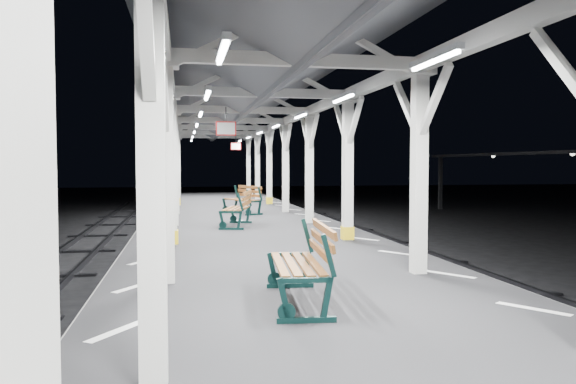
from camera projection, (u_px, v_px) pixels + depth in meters
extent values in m
plane|color=black|center=(277.00, 309.00, 10.79)|extent=(120.00, 120.00, 0.00)
cube|color=black|center=(277.00, 283.00, 10.77)|extent=(6.00, 50.00, 1.00)
cube|color=silver|center=(145.00, 261.00, 10.29)|extent=(1.00, 48.00, 0.01)
cube|color=silver|center=(398.00, 253.00, 11.19)|extent=(1.00, 48.00, 0.01)
cube|color=#2D2D33|center=(30.00, 316.00, 9.97)|extent=(0.08, 60.00, 0.16)
cube|color=#2D2D33|center=(489.00, 295.00, 11.61)|extent=(0.08, 60.00, 0.16)
cube|color=#2D2D33|center=(537.00, 292.00, 11.81)|extent=(0.08, 60.00, 0.16)
cube|color=black|center=(513.00, 296.00, 11.71)|extent=(2.20, 0.22, 0.06)
cube|color=beige|center=(152.00, 187.00, 4.40)|extent=(0.22, 0.22, 3.20)
cube|color=beige|center=(154.00, 53.00, 4.89)|extent=(0.10, 0.99, 0.99)
cube|color=beige|center=(145.00, 21.00, 3.81)|extent=(0.10, 0.99, 0.99)
cube|color=beige|center=(166.00, 176.00, 8.33)|extent=(0.22, 0.22, 3.20)
cube|color=beige|center=(165.00, 63.00, 8.25)|extent=(0.40, 0.40, 0.12)
cube|color=beige|center=(167.00, 102.00, 8.81)|extent=(0.10, 0.99, 0.99)
cube|color=beige|center=(164.00, 94.00, 7.73)|extent=(0.10, 0.99, 0.99)
cube|color=beige|center=(172.00, 172.00, 12.26)|extent=(0.22, 0.22, 3.20)
cube|color=beige|center=(171.00, 96.00, 12.18)|extent=(0.40, 0.40, 0.12)
cube|color=gold|center=(172.00, 237.00, 12.33)|extent=(0.26, 0.26, 0.30)
cube|color=beige|center=(172.00, 122.00, 12.74)|extent=(0.10, 0.99, 0.99)
cube|color=beige|center=(171.00, 118.00, 11.66)|extent=(0.10, 0.99, 0.99)
cube|color=beige|center=(174.00, 171.00, 16.18)|extent=(0.22, 0.22, 3.20)
cube|color=beige|center=(174.00, 113.00, 16.10)|extent=(0.40, 0.40, 0.12)
cube|color=beige|center=(174.00, 132.00, 16.67)|extent=(0.10, 0.99, 0.99)
cube|color=beige|center=(174.00, 129.00, 15.59)|extent=(0.10, 0.99, 0.99)
cube|color=beige|center=(176.00, 169.00, 20.11)|extent=(0.22, 0.22, 3.20)
cube|color=beige|center=(176.00, 123.00, 20.03)|extent=(0.40, 0.40, 0.12)
cube|color=beige|center=(176.00, 138.00, 20.59)|extent=(0.10, 0.99, 0.99)
cube|color=beige|center=(175.00, 136.00, 19.51)|extent=(0.10, 0.99, 0.99)
cube|color=beige|center=(177.00, 169.00, 24.04)|extent=(0.22, 0.22, 3.20)
cube|color=beige|center=(177.00, 130.00, 23.96)|extent=(0.40, 0.40, 0.12)
cube|color=gold|center=(177.00, 202.00, 24.11)|extent=(0.26, 0.26, 0.30)
cube|color=beige|center=(177.00, 142.00, 24.52)|extent=(0.10, 0.99, 0.99)
cube|color=beige|center=(177.00, 141.00, 23.44)|extent=(0.10, 0.99, 0.99)
cube|color=beige|center=(178.00, 168.00, 27.96)|extent=(0.22, 0.22, 3.20)
cube|color=beige|center=(178.00, 135.00, 27.88)|extent=(0.40, 0.40, 0.12)
cube|color=beige|center=(178.00, 145.00, 28.45)|extent=(0.10, 0.99, 0.99)
cube|color=beige|center=(178.00, 144.00, 27.37)|extent=(0.10, 0.99, 0.99)
cube|color=beige|center=(179.00, 168.00, 31.89)|extent=(0.22, 0.22, 3.20)
cube|color=beige|center=(178.00, 138.00, 31.81)|extent=(0.40, 0.40, 0.12)
cube|color=beige|center=(178.00, 148.00, 32.37)|extent=(0.10, 0.99, 0.99)
cube|color=beige|center=(178.00, 147.00, 31.29)|extent=(0.10, 0.99, 0.99)
cube|color=beige|center=(563.00, 67.00, 5.62)|extent=(0.10, 0.99, 0.99)
cube|color=beige|center=(419.00, 175.00, 9.07)|extent=(0.22, 0.22, 3.20)
cube|color=beige|center=(420.00, 72.00, 8.99)|extent=(0.40, 0.40, 0.12)
cube|color=beige|center=(406.00, 107.00, 9.55)|extent=(0.10, 0.99, 0.99)
cube|color=beige|center=(435.00, 100.00, 8.47)|extent=(0.10, 0.99, 0.99)
cube|color=beige|center=(348.00, 172.00, 12.99)|extent=(0.22, 0.22, 3.20)
cube|color=beige|center=(348.00, 100.00, 12.91)|extent=(0.40, 0.40, 0.12)
cube|color=gold|center=(347.00, 233.00, 13.06)|extent=(0.26, 0.26, 0.30)
cube|color=beige|center=(341.00, 124.00, 13.48)|extent=(0.10, 0.99, 0.99)
cube|color=beige|center=(355.00, 120.00, 12.40)|extent=(0.10, 0.99, 0.99)
cube|color=beige|center=(309.00, 170.00, 16.92)|extent=(0.22, 0.22, 3.20)
cube|color=beige|center=(310.00, 115.00, 16.84)|extent=(0.40, 0.40, 0.12)
cube|color=beige|center=(306.00, 133.00, 17.40)|extent=(0.10, 0.99, 0.99)
cube|color=beige|center=(314.00, 131.00, 16.32)|extent=(0.10, 0.99, 0.99)
cube|color=beige|center=(286.00, 169.00, 20.85)|extent=(0.22, 0.22, 3.20)
cube|color=beige|center=(286.00, 124.00, 20.77)|extent=(0.40, 0.40, 0.12)
cube|color=beige|center=(283.00, 139.00, 21.33)|extent=(0.10, 0.99, 0.99)
cube|color=beige|center=(288.00, 137.00, 20.25)|extent=(0.10, 0.99, 0.99)
cube|color=beige|center=(269.00, 168.00, 24.77)|extent=(0.22, 0.22, 3.20)
cube|color=beige|center=(269.00, 131.00, 24.69)|extent=(0.40, 0.40, 0.12)
cube|color=gold|center=(269.00, 200.00, 24.84)|extent=(0.26, 0.26, 0.30)
cube|color=beige|center=(267.00, 143.00, 25.26)|extent=(0.10, 0.99, 0.99)
cube|color=beige|center=(271.00, 142.00, 24.18)|extent=(0.10, 0.99, 0.99)
cube|color=beige|center=(257.00, 168.00, 28.70)|extent=(0.22, 0.22, 3.20)
cube|color=beige|center=(257.00, 135.00, 28.62)|extent=(0.40, 0.40, 0.12)
cube|color=beige|center=(256.00, 146.00, 29.18)|extent=(0.10, 0.99, 0.99)
cube|color=beige|center=(259.00, 145.00, 28.10)|extent=(0.10, 0.99, 0.99)
cube|color=beige|center=(248.00, 167.00, 32.63)|extent=(0.22, 0.22, 3.20)
cube|color=beige|center=(248.00, 139.00, 32.55)|extent=(0.40, 0.40, 0.12)
cube|color=beige|center=(247.00, 148.00, 33.11)|extent=(0.10, 0.99, 0.99)
cube|color=beige|center=(250.00, 147.00, 32.03)|extent=(0.10, 0.99, 0.99)
cube|color=beige|center=(168.00, 76.00, 10.21)|extent=(0.18, 48.00, 0.24)
cube|color=beige|center=(378.00, 82.00, 10.94)|extent=(0.18, 48.00, 0.24)
cube|color=beige|center=(298.00, 60.00, 8.61)|extent=(4.20, 0.14, 0.20)
cube|color=beige|center=(262.00, 93.00, 12.54)|extent=(4.20, 0.14, 0.20)
cube|color=beige|center=(243.00, 110.00, 16.46)|extent=(4.20, 0.14, 0.20)
cube|color=beige|center=(232.00, 120.00, 20.39)|extent=(4.20, 0.14, 0.20)
cube|color=beige|center=(224.00, 127.00, 24.32)|extent=(4.20, 0.14, 0.20)
cube|color=beige|center=(218.00, 133.00, 28.24)|extent=(4.20, 0.14, 0.20)
cube|color=beige|center=(214.00, 136.00, 32.17)|extent=(4.20, 0.14, 0.20)
cube|color=beige|center=(277.00, 30.00, 10.53)|extent=(0.16, 48.00, 0.20)
cube|color=#4C4E53|center=(207.00, 48.00, 10.31)|extent=(2.80, 49.00, 1.45)
cube|color=#4C4E53|center=(343.00, 53.00, 10.79)|extent=(2.80, 49.00, 1.45)
cube|color=silver|center=(222.00, 49.00, 6.42)|extent=(0.10, 1.35, 0.08)
cube|color=white|center=(222.00, 53.00, 6.43)|extent=(0.05, 1.25, 0.05)
cube|color=silver|center=(207.00, 93.00, 10.35)|extent=(0.10, 1.35, 0.08)
cube|color=white|center=(207.00, 95.00, 10.35)|extent=(0.05, 1.25, 0.05)
cube|color=silver|center=(201.00, 112.00, 14.28)|extent=(0.10, 1.35, 0.08)
cube|color=white|center=(201.00, 114.00, 14.28)|extent=(0.05, 1.25, 0.05)
cube|color=silver|center=(197.00, 124.00, 18.20)|extent=(0.10, 1.35, 0.08)
cube|color=white|center=(197.00, 125.00, 18.21)|extent=(0.05, 1.25, 0.05)
cube|color=silver|center=(194.00, 131.00, 22.13)|extent=(0.10, 1.35, 0.08)
cube|color=white|center=(194.00, 132.00, 22.13)|extent=(0.05, 1.25, 0.05)
cube|color=silver|center=(193.00, 136.00, 26.06)|extent=(0.10, 1.35, 0.08)
cube|color=white|center=(193.00, 137.00, 26.06)|extent=(0.05, 1.25, 0.05)
cube|color=silver|center=(191.00, 140.00, 29.98)|extent=(0.10, 1.35, 0.08)
cube|color=white|center=(191.00, 141.00, 29.99)|extent=(0.05, 1.25, 0.05)
cube|color=silver|center=(434.00, 57.00, 6.90)|extent=(0.10, 1.35, 0.08)
cube|color=white|center=(434.00, 61.00, 6.90)|extent=(0.05, 1.25, 0.05)
cube|color=silver|center=(343.00, 96.00, 10.83)|extent=(0.10, 1.35, 0.08)
cube|color=white|center=(343.00, 98.00, 10.83)|extent=(0.05, 1.25, 0.05)
cube|color=silver|center=(300.00, 114.00, 14.75)|extent=(0.10, 1.35, 0.08)
cube|color=white|center=(300.00, 116.00, 14.76)|extent=(0.05, 1.25, 0.05)
cube|color=silver|center=(276.00, 125.00, 18.68)|extent=(0.10, 1.35, 0.08)
cube|color=white|center=(276.00, 126.00, 18.68)|extent=(0.05, 1.25, 0.05)
cube|color=silver|center=(260.00, 132.00, 22.61)|extent=(0.10, 1.35, 0.08)
cube|color=white|center=(260.00, 133.00, 22.61)|extent=(0.05, 1.25, 0.05)
cube|color=silver|center=(248.00, 136.00, 26.53)|extent=(0.10, 1.35, 0.08)
cube|color=white|center=(248.00, 138.00, 26.54)|extent=(0.05, 1.25, 0.05)
cube|color=silver|center=(240.00, 140.00, 30.46)|extent=(0.10, 1.35, 0.08)
cube|color=white|center=(240.00, 141.00, 30.46)|extent=(0.05, 1.25, 0.05)
cylinder|color=black|center=(226.00, 114.00, 13.86)|extent=(0.02, 0.02, 0.36)
cube|color=red|center=(226.00, 128.00, 13.88)|extent=(0.50, 0.03, 0.35)
cube|color=white|center=(226.00, 128.00, 13.88)|extent=(0.44, 0.04, 0.29)
cylinder|color=black|center=(236.00, 139.00, 27.44)|extent=(0.02, 0.02, 0.36)
cube|color=red|center=(236.00, 146.00, 27.46)|extent=(0.50, 0.03, 0.35)
cube|color=white|center=(236.00, 146.00, 27.46)|extent=(0.44, 0.05, 0.29)
cube|color=black|center=(440.00, 183.00, 34.88)|extent=(0.20, 0.20, 3.30)
sphere|color=silver|center=(573.00, 154.00, 23.03)|extent=(0.20, 0.20, 0.20)
sphere|color=silver|center=(493.00, 156.00, 28.92)|extent=(0.20, 0.20, 0.20)
sphere|color=silver|center=(441.00, 157.00, 34.81)|extent=(0.20, 0.20, 0.20)
cube|color=black|center=(306.00, 320.00, 6.27)|extent=(0.68, 0.13, 0.07)
cube|color=black|center=(284.00, 301.00, 6.23)|extent=(0.18, 0.07, 0.52)
cube|color=black|center=(326.00, 300.00, 6.28)|extent=(0.16, 0.07, 0.52)
cube|color=black|center=(329.00, 256.00, 6.26)|extent=(0.19, 0.07, 0.49)
cube|color=black|center=(290.00, 285.00, 8.06)|extent=(0.68, 0.13, 0.07)
cube|color=black|center=(273.00, 270.00, 8.03)|extent=(0.18, 0.07, 0.52)
cube|color=black|center=(306.00, 270.00, 8.07)|extent=(0.16, 0.07, 0.52)
cube|color=black|center=(307.00, 235.00, 8.05)|extent=(0.19, 0.07, 0.49)
cube|color=brown|center=(280.00, 264.00, 7.12)|extent=(0.25, 1.72, 0.04)
cube|color=brown|center=(291.00, 264.00, 7.14)|extent=(0.25, 1.72, 0.04)
cube|color=brown|center=(303.00, 264.00, 7.15)|extent=(0.25, 1.72, 0.04)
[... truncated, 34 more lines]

